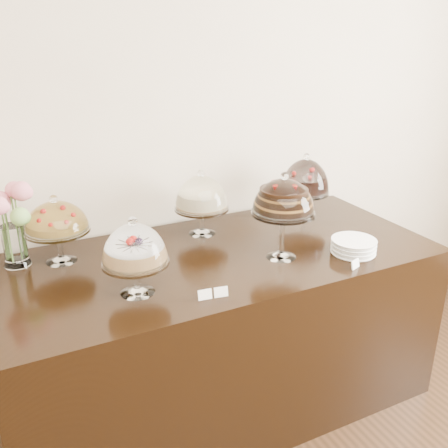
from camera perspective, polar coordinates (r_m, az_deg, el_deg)
name	(u,v)px	position (r m, az deg, el deg)	size (l,w,h in m)	color
wall_back	(183,117)	(2.85, -4.73, 12.08)	(5.00, 0.04, 3.00)	beige
display_counter	(220,329)	(2.75, -0.47, -11.96)	(2.20, 1.00, 0.90)	black
cake_stand_sugar_sponge	(135,248)	(2.11, -10.18, -2.72)	(0.28, 0.28, 0.35)	white
cake_stand_choco_layer	(284,199)	(2.40, 6.82, 2.81)	(0.31, 0.31, 0.44)	white
cake_stand_cheesecake	(201,196)	(2.70, -2.60, 3.26)	(0.30, 0.30, 0.37)	white
cake_stand_dark_choco	(305,179)	(2.96, 9.28, 5.07)	(0.29, 0.29, 0.39)	white
cake_stand_fruit_tart	(56,220)	(2.49, -18.62, 0.44)	(0.31, 0.31, 0.34)	white
flower_vase	(11,218)	(2.52, -23.18, 0.60)	(0.22, 0.26, 0.41)	white
plate_stack	(354,246)	(2.60, 14.58, -2.49)	(0.22, 0.22, 0.07)	white
price_card_left	(205,295)	(2.12, -2.19, -8.06)	(0.06, 0.01, 0.04)	white
price_card_right	(355,264)	(2.45, 14.78, -4.44)	(0.06, 0.01, 0.04)	white
price_card_extra	(221,292)	(2.13, -0.35, -7.77)	(0.06, 0.01, 0.04)	white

